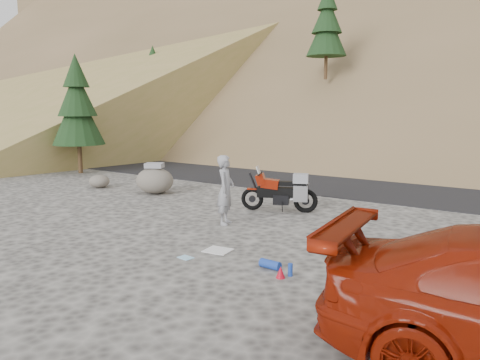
# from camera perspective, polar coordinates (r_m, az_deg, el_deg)

# --- Properties ---
(ground) EXTENTS (140.00, 140.00, 0.00)m
(ground) POSITION_cam_1_polar(r_m,az_deg,el_deg) (10.46, -2.42, -6.79)
(ground) COLOR #423F3D
(ground) RESTS_ON ground
(road) EXTENTS (120.00, 7.00, 0.05)m
(road) POSITION_cam_1_polar(r_m,az_deg,el_deg) (18.29, 14.89, -0.29)
(road) COLOR black
(road) RESTS_ON ground
(conifer_verge) EXTENTS (2.20, 2.20, 5.04)m
(conifer_verge) POSITION_cam_1_polar(r_m,az_deg,el_deg) (21.19, -19.23, 8.58)
(conifer_verge) COLOR #3B2815
(conifer_verge) RESTS_ON ground
(motorcycle) EXTENTS (1.98, 1.08, 1.25)m
(motorcycle) POSITION_cam_1_polar(r_m,az_deg,el_deg) (12.78, 5.21, -1.47)
(motorcycle) COLOR black
(motorcycle) RESTS_ON ground
(man) EXTENTS (0.60, 0.72, 1.69)m
(man) POSITION_cam_1_polar(r_m,az_deg,el_deg) (11.48, -1.74, -5.36)
(man) COLOR #929298
(man) RESTS_ON ground
(boulder) EXTENTS (1.59, 1.46, 1.03)m
(boulder) POSITION_cam_1_polar(r_m,az_deg,el_deg) (15.63, -10.36, 0.01)
(boulder) COLOR #59554C
(boulder) RESTS_ON ground
(small_rock) EXTENTS (0.93, 0.88, 0.46)m
(small_rock) POSITION_cam_1_polar(r_m,az_deg,el_deg) (17.26, -16.78, -0.14)
(small_rock) COLOR #59554C
(small_rock) RESTS_ON ground
(gear_white_cloth) EXTENTS (0.56, 0.51, 0.02)m
(gear_white_cloth) POSITION_cam_1_polar(r_m,az_deg,el_deg) (9.40, -2.69, -8.56)
(gear_white_cloth) COLOR white
(gear_white_cloth) RESTS_ON ground
(gear_blue_mat) EXTENTS (0.40, 0.18, 0.16)m
(gear_blue_mat) POSITION_cam_1_polar(r_m,az_deg,el_deg) (8.40, 3.70, -10.23)
(gear_blue_mat) COLOR #1B3DA4
(gear_blue_mat) RESTS_ON ground
(gear_bottle) EXTENTS (0.09, 0.09, 0.22)m
(gear_bottle) POSITION_cam_1_polar(r_m,az_deg,el_deg) (8.07, 6.15, -10.83)
(gear_bottle) COLOR #1B3DA4
(gear_bottle) RESTS_ON ground
(gear_funnel) EXTENTS (0.20, 0.20, 0.20)m
(gear_funnel) POSITION_cam_1_polar(r_m,az_deg,el_deg) (7.97, 4.97, -11.13)
(gear_funnel) COLOR red
(gear_funnel) RESTS_ON ground
(gear_blue_cloth) EXTENTS (0.31, 0.24, 0.01)m
(gear_blue_cloth) POSITION_cam_1_polar(r_m,az_deg,el_deg) (9.03, -6.64, -9.38)
(gear_blue_cloth) COLOR #9CD2F1
(gear_blue_cloth) RESTS_ON ground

